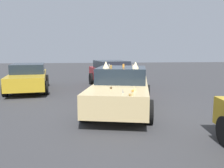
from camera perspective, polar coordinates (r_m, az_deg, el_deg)
ground_plane at (r=8.26m, az=2.08°, el=-6.16°), size 60.00×60.00×0.00m
art_car_decorated at (r=8.18m, az=2.15°, el=-1.16°), size 4.91×2.79×1.66m
parked_sedan_behind_right at (r=13.24m, az=0.03°, el=2.50°), size 4.57×2.55×1.43m
parked_sedan_row_back_far at (r=12.81m, az=-19.19°, el=1.57°), size 4.75×2.40×1.33m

